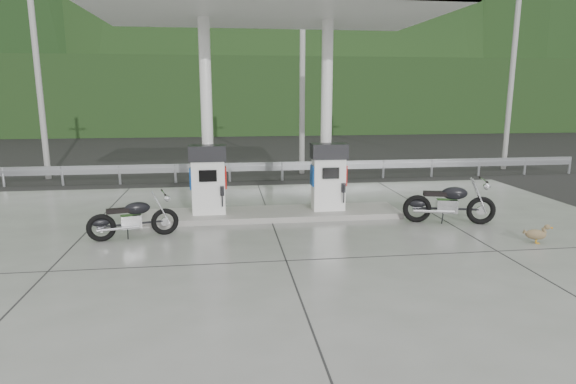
{
  "coord_description": "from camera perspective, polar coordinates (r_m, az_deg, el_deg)",
  "views": [
    {
      "loc": [
        -1.15,
        -10.01,
        3.3
      ],
      "look_at": [
        0.3,
        1.0,
        1.0
      ],
      "focal_mm": 30.0,
      "sensor_mm": 36.0,
      "label": 1
    }
  ],
  "objects": [
    {
      "name": "ground",
      "position": [
        10.61,
        -0.91,
        -6.43
      ],
      "size": [
        160.0,
        160.0,
        0.0
      ],
      "primitive_type": "plane",
      "color": "black",
      "rests_on": "ground"
    },
    {
      "name": "forecourt_apron",
      "position": [
        10.6,
        -0.91,
        -6.38
      ],
      "size": [
        18.0,
        14.0,
        0.02
      ],
      "primitive_type": "cube",
      "color": "slate",
      "rests_on": "ground"
    },
    {
      "name": "pump_island",
      "position": [
        12.97,
        -2.18,
        -2.62
      ],
      "size": [
        7.0,
        1.4,
        0.15
      ],
      "primitive_type": "cube",
      "color": "gray",
      "rests_on": "forecourt_apron"
    },
    {
      "name": "gas_pump_left",
      "position": [
        12.72,
        -9.41,
        1.44
      ],
      "size": [
        0.95,
        0.55,
        1.8
      ],
      "primitive_type": null,
      "color": "white",
      "rests_on": "pump_island"
    },
    {
      "name": "gas_pump_right",
      "position": [
        13.01,
        4.82,
        1.78
      ],
      "size": [
        0.95,
        0.55,
        1.8
      ],
      "primitive_type": null,
      "color": "white",
      "rests_on": "pump_island"
    },
    {
      "name": "canopy_column_left",
      "position": [
        12.94,
        -9.6,
        8.75
      ],
      "size": [
        0.3,
        0.3,
        5.0
      ],
      "primitive_type": "cylinder",
      "color": "white",
      "rests_on": "pump_island"
    },
    {
      "name": "canopy_column_right",
      "position": [
        13.22,
        4.57,
        8.93
      ],
      "size": [
        0.3,
        0.3,
        5.0
      ],
      "primitive_type": "cylinder",
      "color": "white",
      "rests_on": "pump_island"
    },
    {
      "name": "canopy_roof",
      "position": [
        12.74,
        -2.38,
        21.04
      ],
      "size": [
        8.5,
        5.0,
        0.4
      ],
      "primitive_type": "cube",
      "color": "white",
      "rests_on": "canopy_column_left"
    },
    {
      "name": "guardrail",
      "position": [
        18.24,
        -3.82,
        3.51
      ],
      "size": [
        26.0,
        0.16,
        1.42
      ],
      "primitive_type": null,
      "color": "#969A9E",
      "rests_on": "ground"
    },
    {
      "name": "road",
      "position": [
        21.8,
        -4.4,
        2.97
      ],
      "size": [
        60.0,
        7.0,
        0.01
      ],
      "primitive_type": "cube",
      "color": "black",
      "rests_on": "ground"
    },
    {
      "name": "utility_pole_a",
      "position": [
        20.69,
        -27.52,
        12.36
      ],
      "size": [
        0.22,
        0.22,
        8.0
      ],
      "primitive_type": "cylinder",
      "color": "gray",
      "rests_on": "ground"
    },
    {
      "name": "utility_pole_b",
      "position": [
        19.78,
        1.71,
        13.73
      ],
      "size": [
        0.22,
        0.22,
        8.0
      ],
      "primitive_type": "cylinder",
      "color": "gray",
      "rests_on": "ground"
    },
    {
      "name": "utility_pole_c",
      "position": [
        23.0,
        25.01,
        12.39
      ],
      "size": [
        0.22,
        0.22,
        8.0
      ],
      "primitive_type": "cylinder",
      "color": "gray",
      "rests_on": "ground"
    },
    {
      "name": "tree_band",
      "position": [
        40.03,
        -5.98,
        11.22
      ],
      "size": [
        80.0,
        6.0,
        6.0
      ],
      "primitive_type": "cube",
      "color": "black",
      "rests_on": "ground"
    },
    {
      "name": "forested_hills",
      "position": [
        70.1,
        -6.64,
        8.94
      ],
      "size": [
        100.0,
        40.0,
        140.0
      ],
      "primitive_type": null,
      "color": "black",
      "rests_on": "ground"
    },
    {
      "name": "motorcycle_left",
      "position": [
        11.57,
        -17.85,
        -3.04
      ],
      "size": [
        1.99,
        1.06,
        0.9
      ],
      "primitive_type": null,
      "rotation": [
        0.0,
        0.0,
        0.26
      ],
      "color": "black",
      "rests_on": "forecourt_apron"
    },
    {
      "name": "motorcycle_right",
      "position": [
        12.92,
        18.56,
        -1.31
      ],
      "size": [
        2.25,
        1.2,
        1.02
      ],
      "primitive_type": null,
      "rotation": [
        0.0,
        0.0,
        -0.25
      ],
      "color": "black",
      "rests_on": "forecourt_apron"
    },
    {
      "name": "duck",
      "position": [
        12.03,
        27.29,
        -4.52
      ],
      "size": [
        0.55,
        0.35,
        0.38
      ],
      "primitive_type": null,
      "rotation": [
        0.0,
        0.0,
        -0.4
      ],
      "color": "brown",
      "rests_on": "forecourt_apron"
    }
  ]
}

